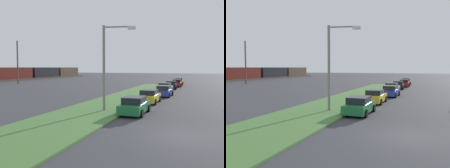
# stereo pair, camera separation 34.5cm
# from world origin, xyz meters

# --- Properties ---
(ground) EXTENTS (300.00, 300.00, 0.00)m
(ground) POSITION_xyz_m (0.00, 0.00, 0.00)
(ground) COLOR #38383D
(grass_median) EXTENTS (60.00, 6.00, 0.12)m
(grass_median) POSITION_xyz_m (10.00, 8.05, 0.06)
(grass_median) COLOR #477238
(grass_median) RESTS_ON ground
(parked_car_green) EXTENTS (4.30, 2.02, 1.47)m
(parked_car_green) POSITION_xyz_m (5.45, 4.28, 0.72)
(parked_car_green) COLOR #1E6B38
(parked_car_green) RESTS_ON ground
(parked_car_yellow) EXTENTS (4.32, 2.05, 1.47)m
(parked_car_yellow) POSITION_xyz_m (12.07, 4.40, 0.72)
(parked_car_yellow) COLOR gold
(parked_car_yellow) RESTS_ON ground
(parked_car_blue) EXTENTS (4.36, 2.14, 1.47)m
(parked_car_blue) POSITION_xyz_m (18.66, 3.76, 0.72)
(parked_car_blue) COLOR #23389E
(parked_car_blue) RESTS_ON ground
(parked_car_silver) EXTENTS (4.39, 2.20, 1.47)m
(parked_car_silver) POSITION_xyz_m (24.40, 4.44, 0.72)
(parked_car_silver) COLOR #B2B5BA
(parked_car_silver) RESTS_ON ground
(parked_car_black) EXTENTS (4.36, 2.13, 1.47)m
(parked_car_black) POSITION_xyz_m (30.22, 4.17, 0.72)
(parked_car_black) COLOR black
(parked_car_black) RESTS_ON ground
(parked_car_red) EXTENTS (4.35, 2.11, 1.47)m
(parked_car_red) POSITION_xyz_m (36.18, 3.75, 0.72)
(parked_car_red) COLOR red
(parked_car_red) RESTS_ON ground
(parked_car_orange) EXTENTS (4.34, 2.10, 1.47)m
(parked_car_orange) POSITION_xyz_m (41.98, 3.90, 0.72)
(parked_car_orange) COLOR orange
(parked_car_orange) RESTS_ON ground
(streetlight) EXTENTS (0.93, 2.84, 7.50)m
(streetlight) POSITION_xyz_m (5.62, 6.74, 4.39)
(streetlight) COLOR gray
(streetlight) RESTS_ON ground
(distant_utility_pole) EXTENTS (0.30, 0.30, 10.00)m
(distant_utility_pole) POSITION_xyz_m (30.34, 38.88, 5.00)
(distant_utility_pole) COLOR brown
(distant_utility_pole) RESTS_ON ground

